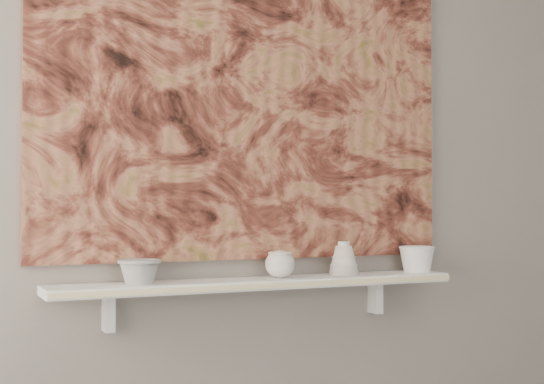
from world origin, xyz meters
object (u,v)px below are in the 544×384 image
shelf (261,283)px  bowl_grey (139,271)px  bowl_white (417,259)px  painting (251,98)px  bell_vessel (344,258)px  cup_cream (280,264)px

shelf → bowl_grey: bearing=180.0°
bowl_white → painting: bearing=172.7°
painting → bowl_white: (0.63, -0.08, -0.56)m
bell_vessel → cup_cream: bearing=180.0°
painting → bowl_white: bearing=-7.3°
cup_cream → bell_vessel: 0.25m
bowl_white → cup_cream: bearing=180.0°
bell_vessel → bowl_white: size_ratio=0.90×
shelf → bowl_white: size_ratio=10.59×
bowl_grey → bell_vessel: size_ratio=1.14×
painting → shelf: bearing=-90.0°
bowl_grey → bowl_white: bowl_white is taller
painting → bowl_white: painting is taller
bell_vessel → bowl_white: 0.31m
shelf → painting: size_ratio=0.93×
bowl_grey → bowl_white: size_ratio=1.02×
bowl_grey → cup_cream: size_ratio=1.35×
shelf → bell_vessel: (0.32, 0.00, 0.07)m
shelf → cup_cream: 0.09m
shelf → bowl_white: 0.63m
painting → bowl_white: 0.85m
cup_cream → bowl_grey: bearing=180.0°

